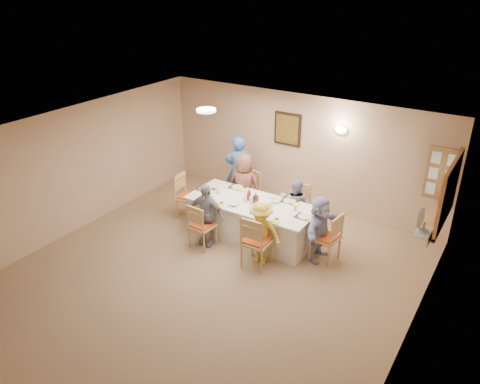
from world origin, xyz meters
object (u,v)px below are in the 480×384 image
Objects in this scene: chair_right_end at (326,237)px; condiment_ketchup at (249,195)px; chair_front_left at (202,225)px; diner_front_right at (261,233)px; diner_front_left at (206,214)px; desk_fan at (422,222)px; chair_back_right at (297,208)px; chair_back_left at (247,193)px; caregiver at (238,170)px; dining_table at (251,220)px; chair_front_right at (257,240)px; diner_back_right at (295,205)px; diner_back_left at (244,186)px; diner_right_end at (319,228)px; serving_hatch at (449,193)px; chair_left_end at (189,196)px.

chair_right_end is 4.06× the size of condiment_ketchup.
diner_front_right reaches higher than chair_front_left.
diner_front_left is 1.05× the size of diner_front_right.
diner_front_right is 5.04× the size of condiment_ketchup.
desk_fan reaches higher than chair_back_right.
chair_back_left is 0.99m from condiment_ketchup.
caregiver is 6.57× the size of condiment_ketchup.
chair_front_left is (-0.60, -0.80, 0.08)m from dining_table.
dining_table is 2.63× the size of chair_back_left.
diner_front_right is (0.00, 0.12, 0.09)m from chair_front_right.
chair_front_right is 0.90× the size of diner_back_right.
diner_back_left is (-1.20, -0.12, 0.24)m from chair_back_right.
diner_right_end is at bearing -137.70° from chair_front_right.
dining_table is at bearing 42.84° from diner_front_left.
diner_back_left reaches higher than dining_table.
desk_fan reaches higher than diner_back_left.
diner_right_end reaches higher than diner_back_right.
desk_fan reaches higher than chair_back_left.
chair_front_right is at bearing -11.44° from diner_front_left.
diner_right_end is (2.02, -0.68, -0.08)m from diner_back_left.
diner_right_end is at bearing -158.28° from serving_hatch.
desk_fan is 0.32× the size of chair_back_right.
diner_back_right is 0.72× the size of caregiver.
condiment_ketchup is (-1.51, 0.05, 0.26)m from diner_right_end.
desk_fan reaches higher than diner_front_left.
diner_front_right reaches higher than chair_back_left.
chair_front_right reaches higher than chair_right_end.
diner_right_end is (0.82, 0.68, 0.02)m from diner_front_right.
diner_front_right reaches higher than diner_back_right.
diner_front_right reaches higher than chair_back_right.
chair_left_end is at bearing -36.66° from chair_front_left.
condiment_ketchup reaches higher than chair_left_end.
diner_back_left reaches higher than chair_front_left.
chair_back_left is 0.61× the size of caregiver.
caregiver is at bearing 67.97° from diner_right_end.
caregiver is at bearing 174.75° from serving_hatch.
chair_right_end is (1.55, 0.00, 0.10)m from dining_table.
chair_front_left is 1.91m from diner_back_right.
condiment_ketchup is at bearing 99.42° from caregiver.
dining_table is 1.00m from chair_back_left.
serving_hatch is 0.60× the size of dining_table.
diner_back_left is 1.17× the size of diner_front_right.
diner_front_left is at bearing -131.42° from dining_table.
condiment_ketchup is at bearing 91.02° from diner_right_end.
serving_hatch reaches higher than desk_fan.
caregiver reaches higher than chair_left_end.
desk_fan reaches higher than chair_front_right.
chair_right_end is (-1.75, -0.75, -1.02)m from serving_hatch.
diner_back_right reaches higher than chair_right_end.
diner_front_left is (-1.20, -1.48, 0.17)m from chair_back_right.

